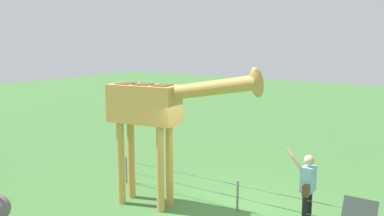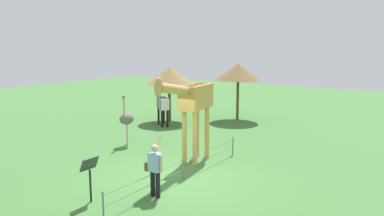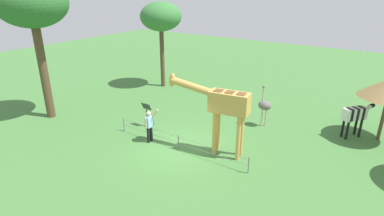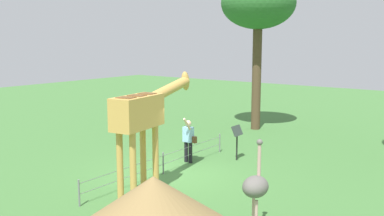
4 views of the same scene
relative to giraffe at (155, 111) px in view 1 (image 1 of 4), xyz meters
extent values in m
plane|color=#427538|center=(1.77, 0.56, -2.33)|extent=(60.00, 60.00, 0.00)
cylinder|color=gold|center=(0.21, 0.25, -1.31)|extent=(0.18, 0.18, 2.04)
cylinder|color=gold|center=(0.27, -0.18, -1.31)|extent=(0.18, 0.18, 2.04)
cylinder|color=gold|center=(-0.88, 0.10, -1.31)|extent=(0.18, 0.18, 2.04)
cylinder|color=gold|center=(-0.82, -0.34, -1.31)|extent=(0.18, 0.18, 2.04)
cube|color=gold|center=(-0.31, -0.04, 0.16)|extent=(1.78, 0.93, 0.90)
cube|color=brown|center=(0.19, 0.03, 0.62)|extent=(0.42, 0.49, 0.02)
cube|color=brown|center=(-0.31, -0.04, 0.62)|extent=(0.42, 0.49, 0.02)
cube|color=brown|center=(-0.80, -0.12, 0.62)|extent=(0.42, 0.49, 0.02)
cylinder|color=gold|center=(1.34, 0.19, 0.61)|extent=(2.22, 0.63, 0.68)
ellipsoid|color=gold|center=(2.40, 0.35, 0.79)|extent=(0.42, 0.31, 0.68)
cylinder|color=brown|center=(2.40, 0.41, 0.97)|extent=(0.05, 0.05, 0.14)
cylinder|color=brown|center=(2.40, 0.29, 0.97)|extent=(0.05, 0.05, 0.14)
cylinder|color=black|center=(3.36, 0.86, -1.94)|extent=(0.14, 0.14, 0.78)
cylinder|color=black|center=(3.37, 1.06, -1.94)|extent=(0.14, 0.14, 0.78)
cube|color=#8CBFE0|center=(3.37, 0.96, -1.27)|extent=(0.25, 0.37, 0.55)
sphere|color=#D8AD8C|center=(3.37, 0.96, -0.86)|extent=(0.22, 0.22, 0.22)
cylinder|color=#D8AD8C|center=(3.10, 0.81, -0.83)|extent=(0.40, 0.09, 0.48)
cylinder|color=#D8AD8C|center=(3.37, 1.18, -1.28)|extent=(0.08, 0.08, 0.50)
cube|color=brown|center=(3.41, 0.74, -1.45)|extent=(0.13, 0.20, 0.24)
cube|color=#333D38|center=(4.69, -0.32, -1.20)|extent=(0.56, 0.21, 0.38)
cylinder|color=slate|center=(-1.73, 0.81, -1.95)|extent=(0.05, 0.05, 0.75)
cylinder|color=slate|center=(1.77, 0.81, -1.95)|extent=(0.05, 0.05, 0.75)
cube|color=slate|center=(1.77, 0.81, -1.69)|extent=(7.00, 0.01, 0.01)
cube|color=slate|center=(1.77, 0.81, -1.99)|extent=(7.00, 0.01, 0.01)
camera|label=1|loc=(6.08, -7.51, 1.69)|focal=39.26mm
camera|label=2|loc=(11.61, 7.85, 2.11)|focal=35.79mm
camera|label=3|loc=(-5.89, 10.98, 4.77)|focal=29.19mm
camera|label=4|loc=(-8.66, -8.10, 2.10)|focal=39.52mm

